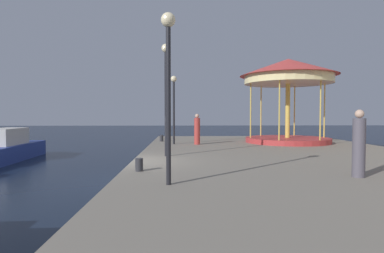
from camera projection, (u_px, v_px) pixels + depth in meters
name	position (u px, v px, depth m)	size (l,w,h in m)	color
ground_plane	(132.00, 182.00, 11.76)	(120.00, 120.00, 0.00)	black
quay_dock	(301.00, 170.00, 11.96)	(12.87, 26.72, 0.80)	gray
motorboat_blue	(7.00, 149.00, 17.17)	(2.00, 5.99, 1.79)	navy
carousel	(288.00, 80.00, 19.36)	(5.96, 5.96, 5.20)	#B23333
lamp_post_near_edge	(168.00, 67.00, 7.67)	(0.36, 0.36, 4.25)	black
lamp_post_mid_promenade	(166.00, 81.00, 12.98)	(0.36, 0.36, 4.68)	black
lamp_post_far_end	(174.00, 97.00, 18.34)	(0.36, 0.36, 4.02)	black
bollard_north	(139.00, 165.00, 9.63)	(0.24, 0.24, 0.40)	#2D2D33
bollard_south	(161.00, 138.00, 20.27)	(0.24, 0.24, 0.40)	#2D2D33
person_far_corner	(359.00, 145.00, 8.68)	(0.34, 0.34, 1.89)	#514C56
person_near_carousel	(197.00, 130.00, 18.16)	(0.34, 0.34, 1.79)	#B23833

